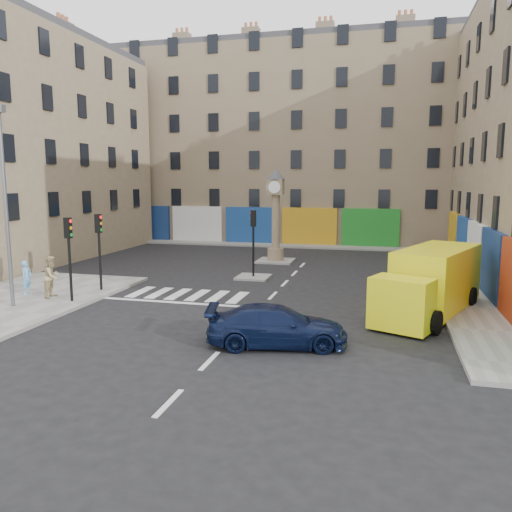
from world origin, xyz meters
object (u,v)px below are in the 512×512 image
at_px(lamp_post, 5,196).
at_px(clock_pillar, 276,209).
at_px(traffic_light_left_far, 99,240).
at_px(pedestrian_tan, 52,276).
at_px(yellow_van, 431,282).
at_px(traffic_light_island, 253,232).
at_px(pedestrian_blue, 27,277).
at_px(traffic_light_left_near, 69,246).
at_px(navy_sedan, 277,326).

height_order(lamp_post, clock_pillar, lamp_post).
distance_m(traffic_light_left_far, pedestrian_tan, 2.78).
bearing_deg(yellow_van, clock_pillar, 150.77).
relative_size(traffic_light_island, pedestrian_blue, 2.32).
relative_size(traffic_light_left_near, lamp_post, 0.45).
bearing_deg(clock_pillar, lamp_post, -118.35).
bearing_deg(traffic_light_island, traffic_light_left_far, -139.40).
xyz_separation_m(traffic_light_left_near, pedestrian_tan, (-1.29, 0.46, -1.52)).
bearing_deg(pedestrian_tan, traffic_light_left_far, -39.24).
bearing_deg(clock_pillar, pedestrian_blue, -124.81).
bearing_deg(navy_sedan, clock_pillar, 0.07).
height_order(traffic_light_left_far, clock_pillar, clock_pillar).
relative_size(clock_pillar, yellow_van, 0.81).
height_order(traffic_light_left_near, clock_pillar, clock_pillar).
xyz_separation_m(yellow_van, pedestrian_blue, (-18.10, -1.62, -0.37)).
height_order(lamp_post, navy_sedan, lamp_post).
distance_m(traffic_light_island, pedestrian_tan, 10.66).
xyz_separation_m(traffic_light_island, lamp_post, (-8.20, -9.20, 2.20)).
bearing_deg(traffic_light_left_far, traffic_light_left_near, -90.00).
xyz_separation_m(traffic_light_left_far, traffic_light_island, (6.30, 5.40, -0.03)).
bearing_deg(pedestrian_blue, pedestrian_tan, -98.87).
bearing_deg(traffic_light_left_near, traffic_light_island, 51.07).
distance_m(traffic_light_left_near, lamp_post, 3.21).
distance_m(traffic_light_left_near, pedestrian_tan, 2.04).
bearing_deg(navy_sedan, yellow_van, -55.65).
height_order(yellow_van, pedestrian_blue, yellow_van).
xyz_separation_m(navy_sedan, pedestrian_blue, (-12.81, 3.94, 0.27)).
bearing_deg(pedestrian_tan, pedestrian_blue, 76.84).
bearing_deg(lamp_post, traffic_light_left_far, 63.43).
xyz_separation_m(traffic_light_island, yellow_van, (8.97, -5.51, -1.27)).
bearing_deg(clock_pillar, yellow_van, -52.05).
relative_size(traffic_light_island, pedestrian_tan, 1.94).
bearing_deg(traffic_light_left_near, lamp_post, -143.62).
relative_size(pedestrian_blue, pedestrian_tan, 0.83).
relative_size(clock_pillar, pedestrian_blue, 3.83).
distance_m(clock_pillar, pedestrian_tan, 15.53).
bearing_deg(traffic_light_left_near, navy_sedan, -18.16).
bearing_deg(navy_sedan, traffic_light_island, 6.29).
xyz_separation_m(pedestrian_blue, pedestrian_tan, (1.54, -0.20, 0.16)).
relative_size(traffic_light_island, yellow_van, 0.49).
bearing_deg(traffic_light_island, pedestrian_blue, -142.00).
relative_size(traffic_light_left_near, yellow_van, 0.49).
height_order(traffic_light_left_far, navy_sedan, traffic_light_left_far).
bearing_deg(pedestrian_blue, traffic_light_island, -53.29).
xyz_separation_m(traffic_light_left_near, traffic_light_island, (6.30, 7.80, -0.03)).
xyz_separation_m(traffic_light_left_near, lamp_post, (-1.90, -1.40, 2.17)).
xyz_separation_m(traffic_light_left_far, pedestrian_blue, (-2.83, -1.73, -1.68)).
relative_size(traffic_light_left_far, clock_pillar, 0.61).
distance_m(navy_sedan, pedestrian_tan, 11.88).
relative_size(traffic_light_left_far, navy_sedan, 0.80).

